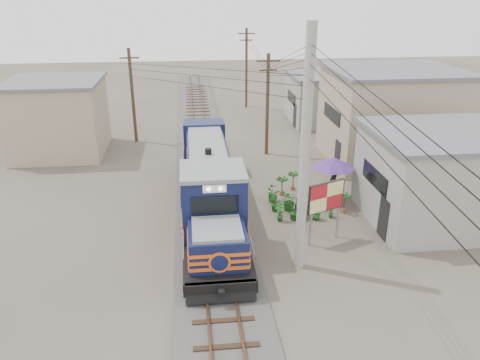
{
  "coord_description": "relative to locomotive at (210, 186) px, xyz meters",
  "views": [
    {
      "loc": [
        -0.91,
        -17.2,
        11.09
      ],
      "look_at": [
        1.49,
        4.06,
        2.2
      ],
      "focal_mm": 35.0,
      "sensor_mm": 36.0,
      "label": 1
    }
  ],
  "objects": [
    {
      "name": "locomotive",
      "position": [
        0.0,
        0.0,
        0.0
      ],
      "size": [
        2.82,
        15.32,
        3.8
      ],
      "color": "black",
      "rests_on": "ground"
    },
    {
      "name": "vendor",
      "position": [
        6.88,
        1.15,
        -0.75
      ],
      "size": [
        0.8,
        0.78,
        1.85
      ],
      "primitive_type": "imported",
      "rotation": [
        0.0,
        0.0,
        3.86
      ],
      "color": "black",
      "rests_on": "ground"
    },
    {
      "name": "wooden_pole_mid",
      "position": [
        4.5,
        9.26,
        2.01
      ],
      "size": [
        1.6,
        0.24,
        7.0
      ],
      "color": "#4C3826",
      "rests_on": "ground"
    },
    {
      "name": "ground",
      "position": [
        0.0,
        -4.74,
        -1.67
      ],
      "size": [
        120.0,
        120.0,
        0.0
      ],
      "primitive_type": "plane",
      "color": "#473F35",
      "rests_on": "ground"
    },
    {
      "name": "shophouse_back",
      "position": [
        11.0,
        17.26,
        0.44
      ],
      "size": [
        6.3,
        6.3,
        4.2
      ],
      "color": "gray",
      "rests_on": "ground"
    },
    {
      "name": "billboard",
      "position": [
        5.12,
        -3.3,
        0.53
      ],
      "size": [
        1.83,
        0.87,
        3.0
      ],
      "rotation": [
        0.0,
        0.0,
        0.4
      ],
      "color": "#99999E",
      "rests_on": "ground"
    },
    {
      "name": "shophouse_mid",
      "position": [
        12.5,
        7.26,
        1.44
      ],
      "size": [
        8.4,
        7.35,
        6.2
      ],
      "color": "gray",
      "rests_on": "ground"
    },
    {
      "name": "plant_nursery",
      "position": [
        4.41,
        -0.18,
        -1.19
      ],
      "size": [
        3.42,
        3.24,
        1.07
      ],
      "color": "#1C5418",
      "rests_on": "ground"
    },
    {
      "name": "shophouse_left",
      "position": [
        -10.0,
        11.26,
        0.94
      ],
      "size": [
        6.3,
        6.3,
        5.2
      ],
      "color": "gray",
      "rests_on": "ground"
    },
    {
      "name": "wooden_pole_far",
      "position": [
        4.8,
        23.26,
        2.26
      ],
      "size": [
        1.6,
        0.24,
        7.5
      ],
      "color": "#4C3826",
      "rests_on": "ground"
    },
    {
      "name": "shophouse_front",
      "position": [
        11.5,
        -1.74,
        0.69
      ],
      "size": [
        7.35,
        6.3,
        4.7
      ],
      "color": "gray",
      "rests_on": "ground"
    },
    {
      "name": "power_lines",
      "position": [
        -0.14,
        3.75,
        5.89
      ],
      "size": [
        9.65,
        19.0,
        3.3
      ],
      "color": "black",
      "rests_on": "ground"
    },
    {
      "name": "ballast",
      "position": [
        0.0,
        5.26,
        -1.59
      ],
      "size": [
        3.6,
        70.0,
        0.16
      ],
      "primitive_type": "cube",
      "color": "#595651",
      "rests_on": "ground"
    },
    {
      "name": "market_umbrella",
      "position": [
        6.79,
        1.03,
        0.58
      ],
      "size": [
        2.85,
        2.85,
        2.56
      ],
      "rotation": [
        0.0,
        0.0,
        0.27
      ],
      "color": "black",
      "rests_on": "ground"
    },
    {
      "name": "utility_pole_main",
      "position": [
        3.5,
        -5.24,
        3.33
      ],
      "size": [
        0.4,
        0.4,
        10.0
      ],
      "color": "#9E9B93",
      "rests_on": "ground"
    },
    {
      "name": "wooden_pole_left",
      "position": [
        -5.0,
        13.26,
        2.01
      ],
      "size": [
        1.6,
        0.24,
        7.0
      ],
      "color": "#4C3826",
      "rests_on": "ground"
    },
    {
      "name": "track",
      "position": [
        0.0,
        5.26,
        -1.41
      ],
      "size": [
        1.15,
        70.0,
        0.12
      ],
      "color": "#51331E",
      "rests_on": "ground"
    }
  ]
}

